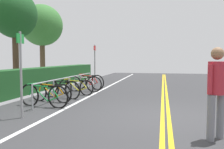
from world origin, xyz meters
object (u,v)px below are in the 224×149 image
Objects in this scene: sign_post_near at (21,66)px; sign_post_far at (95,62)px; bicycle_1 at (51,93)px; bicycle_5 at (89,82)px; bike_rack at (69,82)px; tree_extra at (42,26)px; bicycle_0 at (43,96)px; bicycle_2 at (62,89)px; pedestrian at (217,87)px; bicycle_3 at (76,87)px; bicycle_4 at (84,84)px; tree_far_right at (15,15)px.

sign_post_near is 0.97× the size of sign_post_far.
bicycle_1 is 0.99× the size of bicycle_5.
bike_rack is at bearing 177.69° from bicycle_5.
sign_post_far is 5.87m from tree_extra.
tree_extra is (8.39, 4.49, 3.43)m from bicycle_0.
pedestrian reaches higher than bicycle_2.
bike_rack is at bearing 177.78° from sign_post_far.
bicycle_5 is (4.61, -0.05, 0.01)m from bicycle_0.
bicycle_3 is 6.77m from pedestrian.
pedestrian is at bearing -128.99° from bicycle_2.
pedestrian is (-5.86, -4.59, 0.65)m from bicycle_4.
bicycle_2 is 6.25m from pedestrian.
pedestrian reaches higher than bicycle_0.
bicycle_0 is at bearing 65.11° from pedestrian.
bicycle_0 is at bearing 6.04° from sign_post_near.
sign_post_far is 4.80m from tree_far_right.
sign_post_near is (-2.31, -0.33, 1.01)m from bicycle_1.
bicycle_2 is at bearing 169.99° from bike_rack.
bicycle_1 is 0.34× the size of tree_far_right.
pedestrian is (-3.06, -4.87, 0.68)m from bicycle_1.
bicycle_0 is (-2.24, -0.05, -0.23)m from bike_rack.
pedestrian is at bearing -127.45° from tree_far_right.
tree_far_right is (1.68, 3.95, 3.46)m from bicycle_3.
bicycle_1 is (0.88, 0.18, -0.03)m from bicycle_0.
bicycle_2 is at bearing -2.67° from bicycle_1.
tree_extra is at bearing 40.99° from pedestrian.
bicycle_0 reaches higher than bicycle_3.
bicycle_2 is at bearing -146.83° from tree_extra.
bicycle_4 is at bearing 0.61° from sign_post_near.
bicycle_3 is (0.47, -0.11, -0.27)m from bike_rack.
bicycle_0 is 1.07× the size of bicycle_3.
bicycle_3 is at bearing 43.42° from pedestrian.
bicycle_4 reaches higher than bicycle_3.
bicycle_4 is 0.77× the size of sign_post_far.
bicycle_4 is at bearing -5.64° from bicycle_1.
tree_extra is (9.82, 4.64, 2.45)m from sign_post_near.
sign_post_near is at bearing -178.76° from bicycle_3.
bicycle_5 is at bearing 1.00° from sign_post_near.
tree_far_right is (2.15, 3.84, 3.19)m from bike_rack.
bicycle_2 is (-0.51, 0.09, -0.24)m from bike_rack.
bicycle_3 is 4.27m from sign_post_near.
bike_rack is 5.44m from tree_far_right.
bike_rack is 8.23m from tree_extra.
bicycle_1 is at bearing 176.85° from sign_post_far.
sign_post_near is at bearing -174.75° from bicycle_2.
bicycle_4 reaches higher than bicycle_0.
bike_rack is at bearing 3.12° from sign_post_near.
bicycle_0 is 6.80m from tree_far_right.
bike_rack is at bearing -10.01° from bicycle_2.
tree_far_right is at bearing 93.07° from bicycle_5.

